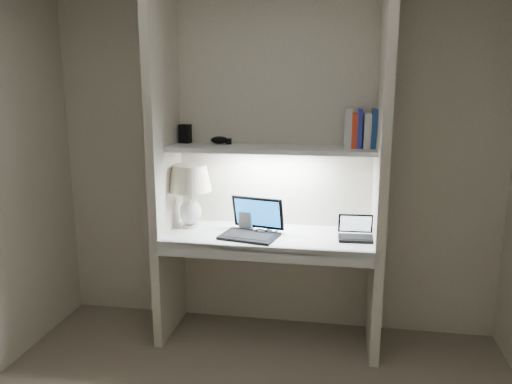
% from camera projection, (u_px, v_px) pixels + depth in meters
% --- Properties ---
extents(back_wall, '(3.20, 0.01, 2.50)m').
position_uv_depth(back_wall, '(274.00, 160.00, 3.59)').
color(back_wall, beige).
rests_on(back_wall, floor).
extents(alcove_panel_left, '(0.06, 0.55, 2.50)m').
position_uv_depth(alcove_panel_left, '(165.00, 163.00, 3.45)').
color(alcove_panel_left, beige).
rests_on(alcove_panel_left, floor).
extents(alcove_panel_right, '(0.06, 0.55, 2.50)m').
position_uv_depth(alcove_panel_right, '(381.00, 169.00, 3.21)').
color(alcove_panel_right, beige).
rests_on(alcove_panel_right, floor).
extents(desk, '(1.40, 0.55, 0.04)m').
position_uv_depth(desk, '(269.00, 237.00, 3.44)').
color(desk, white).
rests_on(desk, alcove_panel_left).
extents(desk_apron, '(1.46, 0.03, 0.10)m').
position_uv_depth(desk_apron, '(263.00, 254.00, 3.19)').
color(desk_apron, silver).
rests_on(desk_apron, desk).
extents(shelf, '(1.40, 0.36, 0.03)m').
position_uv_depth(shelf, '(271.00, 149.00, 3.40)').
color(shelf, silver).
rests_on(shelf, back_wall).
extents(strip_light, '(0.60, 0.04, 0.02)m').
position_uv_depth(strip_light, '(271.00, 152.00, 3.40)').
color(strip_light, white).
rests_on(strip_light, shelf).
extents(table_lamp, '(0.31, 0.31, 0.46)m').
position_uv_depth(table_lamp, '(190.00, 185.00, 3.54)').
color(table_lamp, white).
rests_on(table_lamp, desk).
extents(laptop_main, '(0.43, 0.39, 0.25)m').
position_uv_depth(laptop_main, '(252.00, 227.00, 3.41)').
color(laptop_main, black).
rests_on(laptop_main, desk).
extents(laptop_netbook, '(0.24, 0.22, 0.15)m').
position_uv_depth(laptop_netbook, '(356.00, 233.00, 3.34)').
color(laptop_netbook, black).
rests_on(laptop_netbook, desk).
extents(speaker, '(0.10, 0.08, 0.13)m').
position_uv_depth(speaker, '(246.00, 220.00, 3.55)').
color(speaker, silver).
rests_on(speaker, desk).
extents(mouse, '(0.11, 0.08, 0.04)m').
position_uv_depth(mouse, '(261.00, 232.00, 3.44)').
color(mouse, black).
rests_on(mouse, desk).
extents(cable_coil, '(0.12, 0.12, 0.01)m').
position_uv_depth(cable_coil, '(272.00, 230.00, 3.51)').
color(cable_coil, black).
rests_on(cable_coil, desk).
extents(sticky_note, '(0.09, 0.09, 0.00)m').
position_uv_depth(sticky_note, '(188.00, 228.00, 3.58)').
color(sticky_note, gold).
rests_on(sticky_note, desk).
extents(book_row, '(0.25, 0.17, 0.26)m').
position_uv_depth(book_row, '(362.00, 129.00, 3.33)').
color(book_row, white).
rests_on(book_row, shelf).
extents(shelf_box, '(0.09, 0.07, 0.13)m').
position_uv_depth(shelf_box, '(185.00, 134.00, 3.59)').
color(shelf_box, black).
rests_on(shelf_box, shelf).
extents(shelf_gadget, '(0.14, 0.12, 0.05)m').
position_uv_depth(shelf_gadget, '(219.00, 140.00, 3.54)').
color(shelf_gadget, black).
rests_on(shelf_gadget, shelf).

